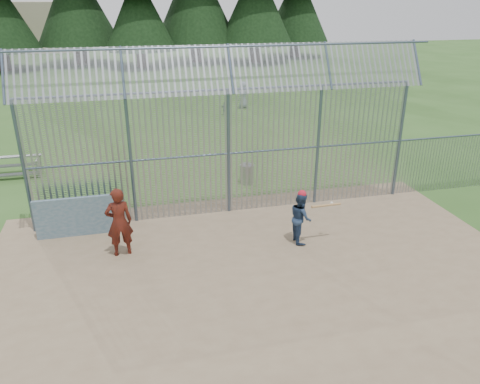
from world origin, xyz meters
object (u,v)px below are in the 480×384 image
object	(u,v)px
batter	(301,217)
bleacher	(0,167)
dugout_wall	(80,216)
onlooker	(119,222)
trash_can	(247,174)

from	to	relation	value
batter	bleacher	distance (m)	12.23
dugout_wall	onlooker	xyz separation A→B (m)	(1.14, -1.43, 0.37)
dugout_wall	batter	xyz separation A→B (m)	(6.14, -1.88, 0.14)
dugout_wall	onlooker	size ratio (longest dim) A/B	1.29
batter	trash_can	world-z (taller)	batter
trash_can	bleacher	bearing A→B (deg)	162.43
batter	trash_can	size ratio (longest dim) A/B	1.81
dugout_wall	trash_can	xyz separation A→B (m)	(5.80, 2.90, -0.24)
onlooker	trash_can	distance (m)	6.39
onlooker	trash_can	size ratio (longest dim) A/B	2.36
batter	trash_can	bearing A→B (deg)	7.14
bleacher	batter	bearing A→B (deg)	-38.98
batter	trash_can	xyz separation A→B (m)	(-0.33, 4.79, -0.38)
dugout_wall	bleacher	xyz separation A→B (m)	(-3.37, 5.81, -0.21)
onlooker	trash_can	world-z (taller)	onlooker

